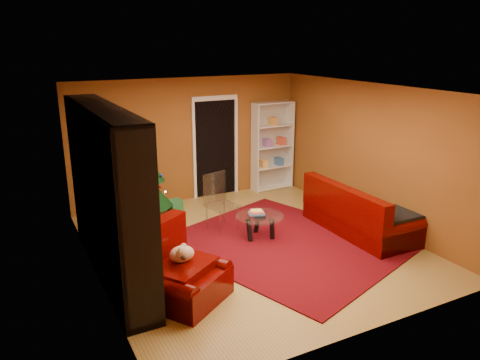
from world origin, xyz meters
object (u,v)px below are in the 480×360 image
gift_box_teal (142,222)px  acrylic_chair (222,206)px  coffee_table (260,226)px  christmas_tree (145,174)px  gift_box_green (175,206)px  white_bookshelf (272,146)px  sofa (361,208)px  gift_box_red (156,202)px  rug (285,244)px  armchair (183,270)px  dog (182,254)px  media_unit (108,195)px

gift_box_teal → acrylic_chair: bearing=-27.0°
gift_box_teal → coffee_table: (1.73, -1.27, 0.06)m
christmas_tree → gift_box_green: size_ratio=7.26×
white_bookshelf → sofa: (0.07, -2.94, -0.54)m
gift_box_green → sofa: size_ratio=0.11×
gift_box_green → sofa: sofa is taller
christmas_tree → gift_box_red: (0.33, 0.44, -0.76)m
gift_box_red → sofa: sofa is taller
sofa → rug: bearing=84.7°
rug → armchair: bearing=-158.5°
rug → gift_box_red: (-1.37, 2.81, 0.09)m
white_bookshelf → sofa: size_ratio=0.96×
gift_box_green → coffee_table: bearing=-66.1°
dog → sofa: (3.61, 0.63, -0.16)m
gift_box_teal → armchair: armchair is taller
christmas_tree → white_bookshelf: (3.11, 0.42, 0.14)m
media_unit → sofa: size_ratio=1.51×
white_bookshelf → gift_box_red: bearing=177.8°
sofa → acrylic_chair: (-2.17, 1.19, 0.01)m
gift_box_red → christmas_tree: bearing=-126.7°
white_bookshelf → coffee_table: white_bookshelf is taller
dog → coffee_table: (1.87, 1.21, -0.41)m
media_unit → dog: (0.69, -1.05, -0.61)m
gift_box_green → coffee_table: (0.86, -1.93, 0.10)m
gift_box_teal → acrylic_chair: (1.30, -0.66, 0.31)m
sofa → acrylic_chair: 2.47m
gift_box_teal → white_bookshelf: size_ratio=0.16×
gift_box_red → white_bookshelf: 2.92m
dog → gift_box_green: bearing=38.6°
white_bookshelf → acrylic_chair: white_bookshelf is taller
white_bookshelf → media_unit: bearing=-151.0°
white_bookshelf → armchair: size_ratio=1.91×
gift_box_teal → sofa: 3.94m
armchair → coffee_table: size_ratio=1.29×
rug → gift_box_teal: (-1.99, 1.70, 0.15)m
gift_box_green → gift_box_red: size_ratio=1.19×
gift_box_red → white_bookshelf: (2.78, -0.02, 0.90)m
gift_box_green → white_bookshelf: white_bookshelf is taller
coffee_table → gift_box_teal: bearing=143.8°
media_unit → sofa: (4.29, -0.43, -0.78)m
christmas_tree → armchair: 3.28m
armchair → rug: bearing=-12.0°
rug → gift_box_teal: gift_box_teal is taller
gift_box_green → armchair: (-1.03, -3.21, 0.30)m
white_bookshelf → sofa: bearing=-90.4°
armchair → sofa: 3.69m
white_bookshelf → acrylic_chair: (-2.10, -1.75, -0.53)m
rug → gift_box_green: (-1.12, 2.36, 0.11)m
christmas_tree → sofa: 4.08m
gift_box_green → armchair: bearing=-107.7°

